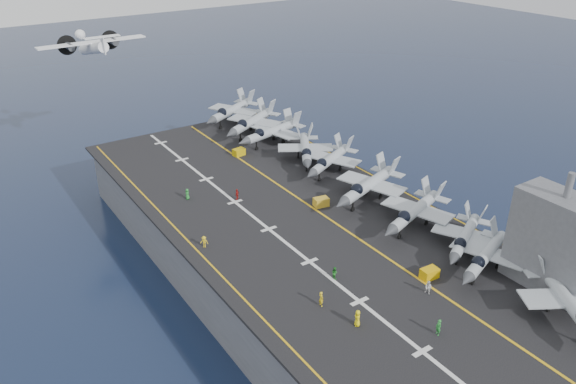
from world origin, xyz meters
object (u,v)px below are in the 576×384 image
fighter_jet_0 (569,301)px  tow_cart_a (429,273)px  island_superstructure (558,232)px  transport_plane (93,48)px

fighter_jet_0 → tow_cart_a: 15.60m
island_superstructure → fighter_jet_0: island_superstructure is taller
fighter_jet_0 → tow_cart_a: (-6.69, 13.96, -1.87)m
island_superstructure → transport_plane: transport_plane is taller
island_superstructure → transport_plane: size_ratio=0.70×
island_superstructure → tow_cart_a: size_ratio=6.66×
island_superstructure → tow_cart_a: island_superstructure is taller
island_superstructure → fighter_jet_0: (-4.04, -5.12, -4.98)m
tow_cart_a → fighter_jet_0: bearing=-64.4°
island_superstructure → tow_cart_a: bearing=140.5°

